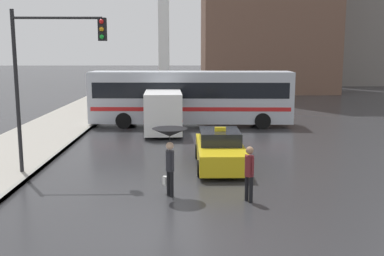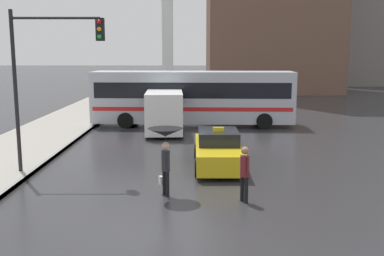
{
  "view_description": "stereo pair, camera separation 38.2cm",
  "coord_description": "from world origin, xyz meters",
  "px_view_note": "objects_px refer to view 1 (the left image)",
  "views": [
    {
      "loc": [
        0.14,
        -10.58,
        4.53
      ],
      "look_at": [
        0.47,
        8.0,
        1.4
      ],
      "focal_mm": 42.0,
      "sensor_mm": 36.0,
      "label": 1
    },
    {
      "loc": [
        0.52,
        -10.58,
        4.53
      ],
      "look_at": [
        0.47,
        8.0,
        1.4
      ],
      "focal_mm": 42.0,
      "sensor_mm": 36.0,
      "label": 2
    }
  ],
  "objects_px": {
    "ambulance_van": "(163,109)",
    "pedestrian_with_umbrella": "(170,140)",
    "pedestrian_man": "(249,170)",
    "traffic_light": "(51,63)",
    "city_bus": "(191,96)",
    "taxi": "(220,150)"
  },
  "relations": [
    {
      "from": "city_bus",
      "to": "pedestrian_with_umbrella",
      "type": "distance_m",
      "value": 14.07
    },
    {
      "from": "ambulance_van",
      "to": "traffic_light",
      "type": "relative_size",
      "value": 0.9
    },
    {
      "from": "traffic_light",
      "to": "taxi",
      "type": "bearing_deg",
      "value": 12.1
    },
    {
      "from": "ambulance_van",
      "to": "pedestrian_with_umbrella",
      "type": "height_order",
      "value": "ambulance_van"
    },
    {
      "from": "pedestrian_man",
      "to": "ambulance_van",
      "type": "bearing_deg",
      "value": 166.68
    },
    {
      "from": "pedestrian_man",
      "to": "traffic_light",
      "type": "height_order",
      "value": "traffic_light"
    },
    {
      "from": "ambulance_van",
      "to": "pedestrian_man",
      "type": "height_order",
      "value": "ambulance_van"
    },
    {
      "from": "ambulance_van",
      "to": "traffic_light",
      "type": "xyz_separation_m",
      "value": [
        -3.57,
        -9.32,
        2.84
      ]
    },
    {
      "from": "ambulance_van",
      "to": "city_bus",
      "type": "bearing_deg",
      "value": -128.29
    },
    {
      "from": "ambulance_van",
      "to": "traffic_light",
      "type": "distance_m",
      "value": 10.38
    },
    {
      "from": "taxi",
      "to": "city_bus",
      "type": "xyz_separation_m",
      "value": [
        -1.01,
        10.23,
        1.21
      ]
    },
    {
      "from": "city_bus",
      "to": "pedestrian_with_umbrella",
      "type": "xyz_separation_m",
      "value": [
        -0.88,
        -14.04,
        -0.06
      ]
    },
    {
      "from": "ambulance_van",
      "to": "pedestrian_with_umbrella",
      "type": "bearing_deg",
      "value": 91.18
    },
    {
      "from": "city_bus",
      "to": "pedestrian_man",
      "type": "xyz_separation_m",
      "value": [
        1.56,
        -14.65,
        -0.86
      ]
    },
    {
      "from": "taxi",
      "to": "ambulance_van",
      "type": "distance_m",
      "value": 8.44
    },
    {
      "from": "ambulance_van",
      "to": "pedestrian_man",
      "type": "xyz_separation_m",
      "value": [
        3.17,
        -12.41,
        -0.31
      ]
    },
    {
      "from": "city_bus",
      "to": "traffic_light",
      "type": "distance_m",
      "value": 12.88
    },
    {
      "from": "taxi",
      "to": "pedestrian_man",
      "type": "relative_size",
      "value": 2.69
    },
    {
      "from": "city_bus",
      "to": "traffic_light",
      "type": "height_order",
      "value": "traffic_light"
    },
    {
      "from": "pedestrian_man",
      "to": "taxi",
      "type": "bearing_deg",
      "value": 159.32
    },
    {
      "from": "ambulance_van",
      "to": "pedestrian_with_umbrella",
      "type": "xyz_separation_m",
      "value": [
        0.74,
        -11.81,
        0.5
      ]
    },
    {
      "from": "ambulance_van",
      "to": "city_bus",
      "type": "distance_m",
      "value": 2.82
    }
  ]
}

